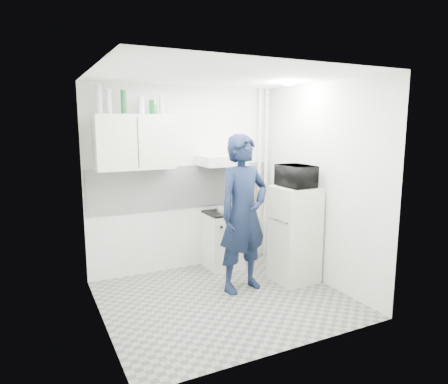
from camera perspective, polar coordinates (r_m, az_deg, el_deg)
name	(u,v)px	position (r m, az deg, el deg)	size (l,w,h in m)	color
floor	(224,299)	(4.97, 0.05, -15.03)	(2.80, 2.80, 0.00)	gray
ceiling	(224,76)	(4.55, 0.05, 16.30)	(2.80, 2.80, 0.00)	white
wall_back	(185,179)	(5.71, -5.55, 1.81)	(2.80, 2.80, 0.00)	beige
wall_left	(99,203)	(4.16, -17.49, -1.52)	(2.60, 2.60, 0.00)	beige
wall_right	(320,185)	(5.35, 13.61, 1.05)	(2.60, 2.60, 0.00)	beige
person	(243,214)	(4.95, 2.78, -3.12)	(0.71, 0.47, 1.96)	black
stove	(223,241)	(5.86, -0.15, -6.94)	(0.50, 0.50, 0.80)	silver
fridge	(294,234)	(5.39, 10.04, -5.96)	(0.53, 0.53, 1.27)	silver
stove_top	(223,213)	(5.76, -0.15, -2.99)	(0.48, 0.48, 0.03)	black
saucepan	(224,209)	(5.68, 0.03, -2.42)	(0.21, 0.21, 0.11)	silver
microwave	(296,176)	(5.24, 10.28, 2.27)	(0.35, 0.51, 0.28)	black
bottle_a	(99,100)	(5.19, -17.44, 12.48)	(0.08, 0.08, 0.34)	#B2B7BC
bottle_b	(108,102)	(5.21, -16.18, 12.25)	(0.07, 0.07, 0.29)	#B2B7BC
bottle_c	(124,102)	(5.25, -14.14, 12.36)	(0.07, 0.07, 0.30)	#144C1E
canister_a	(141,105)	(5.30, -11.74, 12.02)	(0.09, 0.09, 0.22)	#B2B7BC
canister_b	(153,107)	(5.34, -10.11, 11.83)	(0.10, 0.10, 0.18)	#144C1E
bottle_e	(162,105)	(5.38, -8.92, 12.19)	(0.06, 0.06, 0.25)	#B2B7BC
upper_cabinet	(135,142)	(5.27, -12.65, 6.98)	(1.00, 0.35, 0.70)	silver
range_hood	(221,161)	(5.63, -0.39, 4.51)	(0.60, 0.50, 0.14)	silver
backsplash	(186,186)	(5.71, -5.48, 0.80)	(2.74, 0.03, 0.60)	white
pipe_a	(266,175)	(6.22, 5.97, 2.44)	(0.05, 0.05, 2.60)	silver
pipe_b	(259,175)	(6.16, 5.03, 2.38)	(0.04, 0.04, 2.60)	silver
ceiling_spot_fixture	(289,84)	(5.23, 9.23, 14.97)	(0.10, 0.10, 0.02)	white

